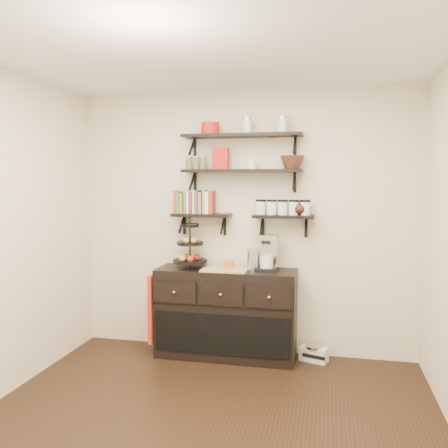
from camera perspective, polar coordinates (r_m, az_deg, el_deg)
floor at (r=3.66m, az=-2.96°, el=-24.06°), size 3.50×3.50×0.00m
ceiling at (r=3.31m, az=-3.20°, el=21.15°), size 3.50×3.50×0.02m
back_wall at (r=4.92m, az=2.42°, el=0.13°), size 3.50×0.02×2.70m
shelf_top at (r=4.79m, az=2.18°, el=10.56°), size 1.20×0.27×0.23m
shelf_mid at (r=4.77m, az=2.16°, el=6.36°), size 1.20×0.27×0.23m
shelf_low_left at (r=4.89m, az=-2.68°, el=1.01°), size 0.60×0.25×0.23m
shelf_low_right at (r=4.74m, az=7.18°, el=0.84°), size 0.60×0.25×0.23m
cookbooks at (r=4.89m, az=-3.29°, el=2.63°), size 0.43×0.15×0.26m
glass_canisters at (r=4.73m, az=7.07°, el=1.89°), size 0.54×0.10×0.13m
sideboard at (r=4.88m, az=0.25°, el=-10.64°), size 1.40×0.50×0.92m
fruit_stand at (r=4.84m, az=-4.06°, el=-3.22°), size 0.35×0.35×0.51m
candle at (r=4.76m, az=0.63°, el=-4.82°), size 0.08×0.08×0.08m
coffee_maker at (r=4.70m, az=5.24°, el=-3.53°), size 0.20×0.20×0.36m
thermal_carafe at (r=4.69m, az=3.47°, el=-4.32°), size 0.11×0.11×0.22m
apron at (r=4.98m, az=-8.36°, el=-9.88°), size 0.04×0.30×0.69m
radio at (r=4.95m, az=10.76°, el=-15.03°), size 0.30×0.23×0.16m
recipe_box at (r=4.81m, az=-0.40°, el=7.89°), size 0.16×0.07×0.22m
walnut_bowl at (r=4.70m, az=8.21°, el=7.34°), size 0.24×0.24×0.13m
ramekins at (r=4.75m, az=3.37°, el=7.16°), size 0.09×0.09×0.10m
teapot at (r=4.72m, az=9.15°, el=1.90°), size 0.21×0.17×0.14m
red_pot at (r=4.86m, az=-1.67°, el=11.41°), size 0.18×0.18×0.12m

